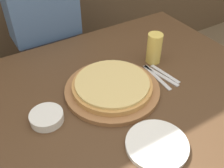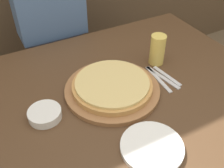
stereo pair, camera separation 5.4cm
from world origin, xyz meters
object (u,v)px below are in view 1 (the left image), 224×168
(pizza_on_board, at_px, (112,87))
(spoon, at_px, (165,74))
(fork, at_px, (157,77))
(dinner_knife, at_px, (161,76))
(beer_glass, at_px, (154,47))
(dinner_plate, at_px, (157,145))
(side_bowl, at_px, (47,117))
(diner_person, at_px, (48,42))

(pizza_on_board, bearing_deg, spoon, -6.12)
(fork, distance_m, dinner_knife, 0.02)
(fork, xyz_separation_m, dinner_knife, (0.02, -0.00, 0.00))
(beer_glass, xyz_separation_m, dinner_plate, (-0.32, -0.43, -0.07))
(side_bowl, xyz_separation_m, diner_person, (0.25, 0.68, -0.09))
(side_bowl, distance_m, fork, 0.54)
(fork, bearing_deg, pizza_on_board, 172.56)
(dinner_plate, relative_size, fork, 1.09)
(pizza_on_board, distance_m, side_bowl, 0.31)
(pizza_on_board, height_order, fork, pizza_on_board)
(side_bowl, bearing_deg, diner_person, 69.92)
(dinner_plate, height_order, dinner_knife, dinner_plate)
(fork, bearing_deg, dinner_knife, -0.00)
(dinner_plate, xyz_separation_m, fork, (0.25, 0.31, -0.01))
(beer_glass, xyz_separation_m, fork, (-0.07, -0.12, -0.08))
(pizza_on_board, distance_m, dinner_knife, 0.26)
(spoon, bearing_deg, pizza_on_board, 173.88)
(pizza_on_board, relative_size, side_bowl, 3.17)
(fork, xyz_separation_m, diner_person, (-0.29, 0.70, -0.07))
(dinner_plate, height_order, side_bowl, side_bowl)
(spoon, bearing_deg, diner_person, 115.84)
(side_bowl, bearing_deg, fork, -1.50)
(beer_glass, distance_m, fork, 0.16)
(beer_glass, height_order, spoon, beer_glass)
(dinner_plate, bearing_deg, fork, 51.02)
(side_bowl, xyz_separation_m, spoon, (0.59, -0.01, -0.02))
(beer_glass, height_order, diner_person, diner_person)
(diner_person, bearing_deg, dinner_knife, -65.85)
(beer_glass, relative_size, side_bowl, 1.16)
(fork, relative_size, diner_person, 0.16)
(beer_glass, bearing_deg, dinner_knife, -110.66)
(pizza_on_board, relative_size, dinner_knife, 2.02)
(spoon, bearing_deg, beer_glass, 80.56)
(spoon, xyz_separation_m, diner_person, (-0.34, 0.70, -0.07))
(pizza_on_board, height_order, beer_glass, beer_glass)
(dinner_plate, xyz_separation_m, diner_person, (-0.04, 1.01, -0.08))
(side_bowl, bearing_deg, spoon, -1.37)
(spoon, height_order, diner_person, diner_person)
(dinner_plate, xyz_separation_m, spoon, (0.30, 0.31, -0.01))
(diner_person, bearing_deg, pizza_on_board, -84.99)
(beer_glass, bearing_deg, fork, -120.44)
(diner_person, bearing_deg, dinner_plate, -87.82)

